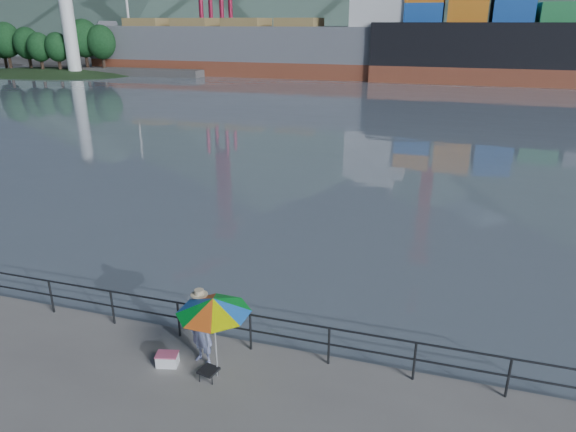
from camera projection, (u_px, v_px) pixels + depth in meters
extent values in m
cube|color=slate|center=(423.00, 54.00, 128.42)|extent=(500.00, 280.00, 0.00)
cube|color=#514F4C|center=(468.00, 67.00, 92.62)|extent=(200.00, 40.00, 0.40)
cylinder|color=#2D3033|center=(143.00, 297.00, 13.44)|extent=(22.00, 0.05, 0.05)
cylinder|color=#2D3033|center=(145.00, 312.00, 13.60)|extent=(22.00, 0.05, 0.05)
cube|color=#2D3033|center=(145.00, 313.00, 13.61)|extent=(22.00, 0.06, 1.00)
ellipsoid|color=#263F1E|center=(48.00, 72.00, 82.73)|extent=(48.00, 26.40, 8.40)
cylinder|color=white|center=(69.00, 30.00, 77.88)|extent=(2.00, 2.00, 13.00)
cube|color=orange|center=(470.00, 52.00, 90.80)|extent=(6.00, 2.40, 5.20)
cube|color=orange|center=(509.00, 53.00, 89.02)|extent=(6.00, 2.40, 5.20)
cube|color=#267F3F|center=(550.00, 53.00, 87.24)|extent=(6.00, 2.40, 5.20)
cube|color=#267F3F|center=(468.00, 59.00, 93.95)|extent=(6.00, 2.40, 2.60)
cube|color=orange|center=(508.00, 52.00, 91.70)|extent=(6.00, 2.40, 5.20)
cube|color=red|center=(547.00, 52.00, 89.92)|extent=(6.00, 2.40, 5.20)
cube|color=#194CA5|center=(469.00, 50.00, 96.17)|extent=(6.00, 2.40, 5.20)
cube|color=#267F3F|center=(507.00, 43.00, 93.92)|extent=(6.00, 2.40, 7.80)
cube|color=#267F3F|center=(546.00, 44.00, 92.14)|extent=(6.00, 2.40, 7.80)
imported|color=navy|center=(202.00, 330.00, 12.15)|extent=(0.79, 0.67, 1.84)
cylinder|color=white|center=(216.00, 342.00, 11.65)|extent=(0.04, 0.04, 1.90)
cone|color=#09A029|center=(213.00, 305.00, 11.31)|extent=(2.24, 2.24, 0.35)
cube|color=black|center=(208.00, 370.00, 11.80)|extent=(0.48, 0.48, 0.05)
cube|color=#2D3033|center=(209.00, 375.00, 11.85)|extent=(0.34, 0.34, 0.21)
cube|color=white|center=(167.00, 360.00, 12.32)|extent=(0.56, 0.44, 0.29)
cylinder|color=black|center=(220.00, 339.00, 13.36)|extent=(0.53, 1.82, 1.33)
cube|color=brown|center=(266.00, 68.00, 80.90)|extent=(57.09, 9.88, 2.50)
cube|color=slate|center=(265.00, 43.00, 79.57)|extent=(57.09, 9.88, 5.00)
cube|color=silver|center=(387.00, 0.00, 72.43)|extent=(9.00, 8.30, 7.00)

